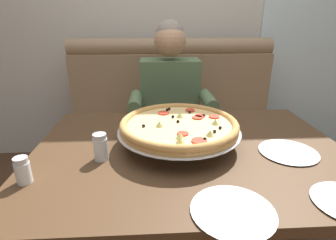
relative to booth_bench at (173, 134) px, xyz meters
name	(u,v)px	position (x,y,z in m)	size (l,w,h in m)	color
back_wall_with_window	(169,4)	(0.00, 0.57, 1.00)	(6.00, 0.12, 2.80)	beige
window_panel	(326,4)	(1.38, 0.50, 1.00)	(1.10, 0.02, 2.80)	white
booth_bench	(173,134)	(0.00, 0.00, 0.00)	(1.66, 0.78, 1.13)	#937556
dining_table	(189,165)	(0.00, -0.95, 0.27)	(1.34, 0.97, 0.76)	#4C331E
diner_main	(171,108)	(-0.04, -0.27, 0.31)	(0.54, 0.64, 1.27)	#2D3342
pizza	(179,126)	(-0.04, -0.91, 0.45)	(0.53, 0.53, 0.12)	silver
shaker_pepper_flakes	(101,149)	(-0.37, -1.03, 0.40)	(0.06, 0.06, 0.11)	white
shaker_parmesan	(23,172)	(-0.60, -1.18, 0.40)	(0.05, 0.05, 0.10)	white
plate_near_right	(233,209)	(0.07, -1.36, 0.37)	(0.25, 0.25, 0.02)	white
plate_far_side	(288,150)	(0.41, -1.02, 0.37)	(0.24, 0.24, 0.02)	white
patio_chair	(253,81)	(1.12, 1.30, 0.13)	(0.43, 0.42, 0.86)	black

